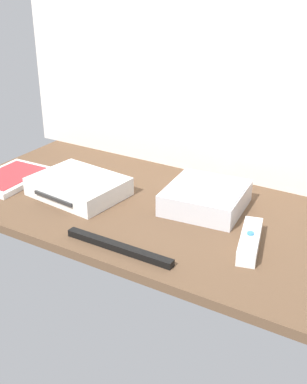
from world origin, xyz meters
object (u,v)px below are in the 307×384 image
at_px(sensor_bar, 119,247).
at_px(game_console, 79,186).
at_px(game_case, 11,178).
at_px(remote_wand, 250,241).
at_px(mini_computer, 205,198).

bearing_deg(sensor_bar, game_console, 144.99).
distance_m(game_case, sensor_bar, 0.45).
xyz_separation_m(game_console, sensor_bar, (0.23, -0.16, -0.01)).
distance_m(game_case, remote_wand, 0.64).
relative_size(game_console, remote_wand, 1.48).
bearing_deg(game_case, remote_wand, -1.40).
relative_size(game_console, game_case, 1.15).
bearing_deg(game_case, sensor_bar, -19.45).
height_order(game_console, mini_computer, mini_computer).
bearing_deg(mini_computer, game_console, -162.12).
xyz_separation_m(game_case, remote_wand, (0.64, 0.01, 0.01)).
height_order(mini_computer, sensor_bar, mini_computer).
height_order(game_case, remote_wand, remote_wand).
height_order(game_console, game_case, game_console).
bearing_deg(game_case, game_console, 4.33).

